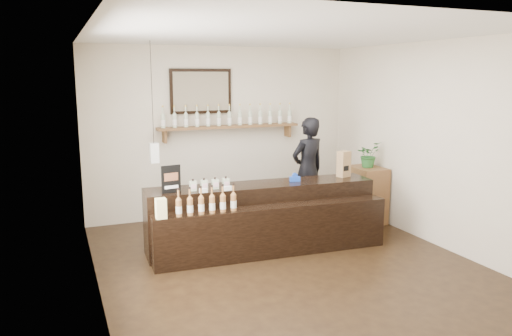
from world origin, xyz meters
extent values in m
plane|color=black|center=(0.00, 0.00, 0.00)|extent=(5.00, 5.00, 0.00)
plane|color=beige|center=(0.00, 2.50, 1.40)|extent=(4.50, 0.00, 4.50)
plane|color=beige|center=(0.00, -2.50, 1.40)|extent=(4.50, 0.00, 4.50)
plane|color=beige|center=(-2.25, 0.00, 1.40)|extent=(0.00, 5.00, 5.00)
plane|color=beige|center=(2.25, 0.00, 1.40)|extent=(0.00, 5.00, 5.00)
plane|color=white|center=(0.00, 0.00, 2.80)|extent=(5.00, 5.00, 0.00)
cube|color=brown|center=(0.10, 2.37, 1.50)|extent=(2.40, 0.25, 0.04)
cube|color=brown|center=(-0.98, 2.40, 1.38)|extent=(0.04, 0.20, 0.20)
cube|color=brown|center=(1.18, 2.40, 1.38)|extent=(0.04, 0.20, 0.20)
cube|color=black|center=(-0.35, 2.47, 2.08)|extent=(1.02, 0.04, 0.72)
cube|color=#4C4230|center=(-0.35, 2.44, 2.08)|extent=(0.92, 0.01, 0.62)
cube|color=white|center=(-1.30, 1.60, 1.25)|extent=(0.12, 0.12, 0.28)
cylinder|color=black|center=(-1.30, 1.60, 2.09)|extent=(0.01, 0.01, 1.41)
cylinder|color=beige|center=(-1.00, 2.37, 1.62)|extent=(0.07, 0.07, 0.20)
cone|color=beige|center=(-1.00, 2.37, 1.75)|extent=(0.07, 0.07, 0.05)
cylinder|color=beige|center=(-1.00, 2.37, 1.81)|extent=(0.02, 0.02, 0.07)
cylinder|color=gold|center=(-1.00, 2.37, 1.86)|extent=(0.03, 0.03, 0.02)
cylinder|color=white|center=(-1.00, 2.37, 1.60)|extent=(0.07, 0.07, 0.09)
cylinder|color=beige|center=(-0.82, 2.37, 1.62)|extent=(0.07, 0.07, 0.20)
cone|color=beige|center=(-0.82, 2.37, 1.75)|extent=(0.07, 0.07, 0.05)
cylinder|color=beige|center=(-0.82, 2.37, 1.81)|extent=(0.02, 0.02, 0.07)
cylinder|color=gold|center=(-0.82, 2.37, 1.86)|extent=(0.03, 0.03, 0.02)
cylinder|color=white|center=(-0.82, 2.37, 1.60)|extent=(0.07, 0.07, 0.09)
cylinder|color=beige|center=(-0.63, 2.37, 1.62)|extent=(0.07, 0.07, 0.20)
cone|color=beige|center=(-0.63, 2.37, 1.75)|extent=(0.07, 0.07, 0.05)
cylinder|color=beige|center=(-0.63, 2.37, 1.81)|extent=(0.02, 0.02, 0.07)
cylinder|color=gold|center=(-0.63, 2.37, 1.86)|extent=(0.03, 0.03, 0.02)
cylinder|color=white|center=(-0.63, 2.37, 1.60)|extent=(0.07, 0.07, 0.09)
cylinder|color=beige|center=(-0.45, 2.37, 1.62)|extent=(0.07, 0.07, 0.20)
cone|color=beige|center=(-0.45, 2.37, 1.75)|extent=(0.07, 0.07, 0.05)
cylinder|color=beige|center=(-0.45, 2.37, 1.81)|extent=(0.02, 0.02, 0.07)
cylinder|color=gold|center=(-0.45, 2.37, 1.86)|extent=(0.03, 0.03, 0.02)
cylinder|color=white|center=(-0.45, 2.37, 1.60)|extent=(0.07, 0.07, 0.09)
cylinder|color=beige|center=(-0.27, 2.37, 1.62)|extent=(0.07, 0.07, 0.20)
cone|color=beige|center=(-0.27, 2.37, 1.75)|extent=(0.07, 0.07, 0.05)
cylinder|color=beige|center=(-0.27, 2.37, 1.81)|extent=(0.02, 0.02, 0.07)
cylinder|color=gold|center=(-0.27, 2.37, 1.86)|extent=(0.03, 0.03, 0.02)
cylinder|color=white|center=(-0.27, 2.37, 1.60)|extent=(0.07, 0.07, 0.09)
cylinder|color=beige|center=(-0.08, 2.37, 1.62)|extent=(0.07, 0.07, 0.20)
cone|color=beige|center=(-0.08, 2.37, 1.75)|extent=(0.07, 0.07, 0.05)
cylinder|color=beige|center=(-0.08, 2.37, 1.81)|extent=(0.02, 0.02, 0.07)
cylinder|color=gold|center=(-0.08, 2.37, 1.86)|extent=(0.03, 0.03, 0.02)
cylinder|color=white|center=(-0.08, 2.37, 1.60)|extent=(0.07, 0.07, 0.09)
cylinder|color=beige|center=(0.10, 2.37, 1.62)|extent=(0.07, 0.07, 0.20)
cone|color=beige|center=(0.10, 2.37, 1.75)|extent=(0.07, 0.07, 0.05)
cylinder|color=beige|center=(0.10, 2.37, 1.81)|extent=(0.02, 0.02, 0.07)
cylinder|color=gold|center=(0.10, 2.37, 1.86)|extent=(0.03, 0.03, 0.02)
cylinder|color=white|center=(0.10, 2.37, 1.60)|extent=(0.07, 0.07, 0.09)
cylinder|color=beige|center=(0.28, 2.37, 1.62)|extent=(0.07, 0.07, 0.20)
cone|color=beige|center=(0.28, 2.37, 1.75)|extent=(0.07, 0.07, 0.05)
cylinder|color=beige|center=(0.28, 2.37, 1.81)|extent=(0.02, 0.02, 0.07)
cylinder|color=gold|center=(0.28, 2.37, 1.86)|extent=(0.03, 0.03, 0.02)
cylinder|color=white|center=(0.28, 2.37, 1.60)|extent=(0.07, 0.07, 0.09)
cylinder|color=beige|center=(0.47, 2.37, 1.62)|extent=(0.07, 0.07, 0.20)
cone|color=beige|center=(0.47, 2.37, 1.75)|extent=(0.07, 0.07, 0.05)
cylinder|color=beige|center=(0.47, 2.37, 1.81)|extent=(0.02, 0.02, 0.07)
cylinder|color=gold|center=(0.47, 2.37, 1.86)|extent=(0.03, 0.03, 0.02)
cylinder|color=white|center=(0.47, 2.37, 1.60)|extent=(0.07, 0.07, 0.09)
cylinder|color=beige|center=(0.65, 2.37, 1.62)|extent=(0.07, 0.07, 0.20)
cone|color=beige|center=(0.65, 2.37, 1.75)|extent=(0.07, 0.07, 0.05)
cylinder|color=beige|center=(0.65, 2.37, 1.81)|extent=(0.02, 0.02, 0.07)
cylinder|color=gold|center=(0.65, 2.37, 1.86)|extent=(0.03, 0.03, 0.02)
cylinder|color=white|center=(0.65, 2.37, 1.60)|extent=(0.07, 0.07, 0.09)
cylinder|color=beige|center=(0.83, 2.37, 1.62)|extent=(0.07, 0.07, 0.20)
cone|color=beige|center=(0.83, 2.37, 1.75)|extent=(0.07, 0.07, 0.05)
cylinder|color=beige|center=(0.83, 2.37, 1.81)|extent=(0.02, 0.02, 0.07)
cylinder|color=gold|center=(0.83, 2.37, 1.86)|extent=(0.03, 0.03, 0.02)
cylinder|color=white|center=(0.83, 2.37, 1.60)|extent=(0.07, 0.07, 0.09)
cylinder|color=beige|center=(1.02, 2.37, 1.62)|extent=(0.07, 0.07, 0.20)
cone|color=beige|center=(1.02, 2.37, 1.75)|extent=(0.07, 0.07, 0.05)
cylinder|color=beige|center=(1.02, 2.37, 1.81)|extent=(0.02, 0.02, 0.07)
cylinder|color=gold|center=(1.02, 2.37, 1.86)|extent=(0.03, 0.03, 0.02)
cylinder|color=white|center=(1.02, 2.37, 1.60)|extent=(0.07, 0.07, 0.09)
cylinder|color=beige|center=(1.20, 2.37, 1.62)|extent=(0.07, 0.07, 0.20)
cone|color=beige|center=(1.20, 2.37, 1.75)|extent=(0.07, 0.07, 0.05)
cylinder|color=beige|center=(1.20, 2.37, 1.81)|extent=(0.02, 0.02, 0.07)
cylinder|color=gold|center=(1.20, 2.37, 1.86)|extent=(0.03, 0.03, 0.02)
cylinder|color=white|center=(1.20, 2.37, 1.60)|extent=(0.07, 0.07, 0.09)
cube|color=black|center=(-0.02, 0.70, 0.44)|extent=(3.18, 0.72, 0.88)
cube|color=black|center=(-0.02, 0.28, 0.33)|extent=(3.16, 0.44, 0.67)
cube|color=white|center=(-0.91, 0.50, 0.91)|extent=(0.10, 0.04, 0.05)
cube|color=white|center=(-0.58, 0.50, 0.91)|extent=(0.10, 0.04, 0.05)
cube|color=#F5E996|center=(-1.49, 0.28, 0.73)|extent=(0.12, 0.12, 0.12)
cube|color=#F5E996|center=(-1.49, 0.28, 0.85)|extent=(0.12, 0.12, 0.12)
cube|color=beige|center=(-1.00, 0.65, 0.94)|extent=(0.08, 0.08, 0.13)
cube|color=beige|center=(-1.00, 0.61, 0.94)|extent=(0.07, 0.00, 0.06)
cylinder|color=black|center=(-1.00, 0.65, 1.02)|extent=(0.02, 0.02, 0.03)
cube|color=beige|center=(-0.85, 0.65, 0.94)|extent=(0.08, 0.08, 0.13)
cube|color=beige|center=(-0.85, 0.61, 0.94)|extent=(0.07, 0.00, 0.06)
cylinder|color=black|center=(-0.85, 0.65, 1.02)|extent=(0.02, 0.02, 0.03)
cube|color=beige|center=(-0.70, 0.65, 0.94)|extent=(0.08, 0.08, 0.13)
cube|color=beige|center=(-0.70, 0.61, 0.94)|extent=(0.07, 0.00, 0.06)
cylinder|color=black|center=(-0.70, 0.65, 1.02)|extent=(0.02, 0.02, 0.03)
cube|color=beige|center=(-0.55, 0.65, 0.94)|extent=(0.08, 0.08, 0.13)
cube|color=beige|center=(-0.55, 0.61, 0.94)|extent=(0.07, 0.00, 0.06)
cylinder|color=black|center=(-0.55, 0.65, 1.02)|extent=(0.02, 0.02, 0.03)
cylinder|color=#9A6434|center=(-1.28, 0.28, 0.77)|extent=(0.07, 0.07, 0.20)
cone|color=#9A6434|center=(-1.28, 0.28, 0.90)|extent=(0.07, 0.07, 0.05)
cylinder|color=#9A6434|center=(-1.28, 0.28, 0.96)|extent=(0.02, 0.02, 0.07)
cylinder|color=black|center=(-1.28, 0.28, 1.00)|extent=(0.03, 0.03, 0.02)
cylinder|color=white|center=(-1.28, 0.28, 0.75)|extent=(0.07, 0.07, 0.09)
cylinder|color=#9A6434|center=(-1.14, 0.28, 0.77)|extent=(0.07, 0.07, 0.20)
cone|color=#9A6434|center=(-1.14, 0.28, 0.90)|extent=(0.07, 0.07, 0.05)
cylinder|color=#9A6434|center=(-1.14, 0.28, 0.96)|extent=(0.02, 0.02, 0.07)
cylinder|color=black|center=(-1.14, 0.28, 1.00)|extent=(0.03, 0.03, 0.02)
cylinder|color=white|center=(-1.14, 0.28, 0.75)|extent=(0.07, 0.07, 0.09)
cylinder|color=#9A6434|center=(-1.00, 0.28, 0.77)|extent=(0.07, 0.07, 0.20)
cone|color=#9A6434|center=(-1.00, 0.28, 0.90)|extent=(0.07, 0.07, 0.05)
cylinder|color=#9A6434|center=(-1.00, 0.28, 0.96)|extent=(0.02, 0.02, 0.07)
cylinder|color=black|center=(-1.00, 0.28, 1.00)|extent=(0.03, 0.03, 0.02)
cylinder|color=white|center=(-1.00, 0.28, 0.75)|extent=(0.07, 0.07, 0.09)
cylinder|color=#9A6434|center=(-0.86, 0.28, 0.77)|extent=(0.07, 0.07, 0.20)
cone|color=#9A6434|center=(-0.86, 0.28, 0.90)|extent=(0.07, 0.07, 0.05)
cylinder|color=#9A6434|center=(-0.86, 0.28, 0.96)|extent=(0.02, 0.02, 0.07)
cylinder|color=black|center=(-0.86, 0.28, 1.00)|extent=(0.03, 0.03, 0.02)
cylinder|color=white|center=(-0.86, 0.28, 0.75)|extent=(0.07, 0.07, 0.09)
cylinder|color=#9A6434|center=(-0.72, 0.28, 0.77)|extent=(0.07, 0.07, 0.20)
cone|color=#9A6434|center=(-0.72, 0.28, 0.90)|extent=(0.07, 0.07, 0.05)
cylinder|color=#9A6434|center=(-0.72, 0.28, 0.96)|extent=(0.02, 0.02, 0.07)
cylinder|color=black|center=(-0.72, 0.28, 1.00)|extent=(0.03, 0.03, 0.02)
cylinder|color=white|center=(-0.72, 0.28, 0.75)|extent=(0.07, 0.07, 0.09)
cylinder|color=#9A6434|center=(-0.58, 0.28, 0.77)|extent=(0.07, 0.07, 0.20)
cone|color=#9A6434|center=(-0.58, 0.28, 0.90)|extent=(0.07, 0.07, 0.05)
cylinder|color=#9A6434|center=(-0.58, 0.28, 0.96)|extent=(0.02, 0.02, 0.07)
cylinder|color=black|center=(-0.58, 0.28, 1.00)|extent=(0.03, 0.03, 0.02)
cylinder|color=white|center=(-0.58, 0.28, 0.75)|extent=(0.07, 0.07, 0.09)
cube|color=black|center=(-1.28, 0.64, 1.06)|extent=(0.25, 0.06, 0.35)
cube|color=brown|center=(-1.28, 0.63, 1.09)|extent=(0.18, 0.03, 0.10)
cube|color=white|center=(-1.28, 0.63, 0.96)|extent=(0.18, 0.03, 0.04)
cube|color=olive|center=(1.27, 0.70, 1.07)|extent=(0.20, 0.17, 0.37)
cube|color=black|center=(1.27, 0.63, 1.01)|extent=(0.10, 0.03, 0.07)
cube|color=#1840AD|center=(0.46, 0.67, 0.91)|extent=(0.15, 0.08, 0.07)
cylinder|color=#1840AD|center=(0.46, 0.67, 0.96)|extent=(0.08, 0.05, 0.08)
cube|color=brown|center=(2.00, 1.15, 0.45)|extent=(0.46, 0.62, 0.89)
imported|color=#28642A|center=(2.00, 1.15, 1.10)|extent=(0.45, 0.43, 0.41)
imported|color=black|center=(1.14, 1.55, 0.95)|extent=(0.78, 0.60, 1.90)
camera|label=1|loc=(-2.60, -5.41, 2.33)|focal=35.00mm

